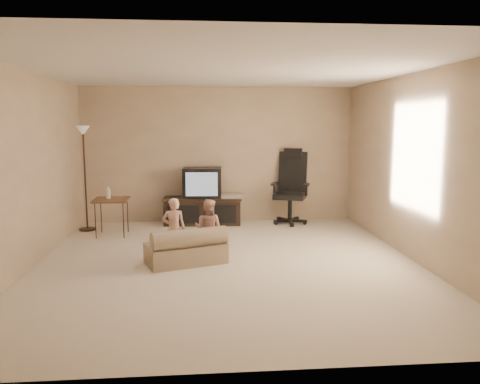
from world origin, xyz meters
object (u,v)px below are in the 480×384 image
object	(u,v)px
tv_stand	(203,201)
side_table	(111,200)
floor_lamp	(84,155)
toddler_right	(208,228)
child_sofa	(187,249)
toddler_left	(174,229)
office_chair	(291,197)

from	to	relation	value
tv_stand	side_table	world-z (taller)	tv_stand
floor_lamp	toddler_right	world-z (taller)	floor_lamp
child_sofa	toddler_left	xyz separation A→B (m)	(-0.17, 0.18, 0.23)
toddler_left	toddler_right	distance (m)	0.47
tv_stand	child_sofa	distance (m)	2.50
tv_stand	office_chair	distance (m)	1.62
floor_lamp	toddler_left	xyz separation A→B (m)	(1.60, -1.94, -0.88)
tv_stand	floor_lamp	world-z (taller)	floor_lamp
child_sofa	toddler_right	distance (m)	0.46
child_sofa	toddler_right	world-z (taller)	toddler_right
office_chair	toddler_right	size ratio (longest dim) A/B	1.69
toddler_left	child_sofa	bearing A→B (deg)	135.79
floor_lamp	toddler_left	bearing A→B (deg)	-50.51
tv_stand	child_sofa	size ratio (longest dim) A/B	1.29
toddler_left	office_chair	bearing A→B (deg)	-130.12
side_table	toddler_right	bearing A→B (deg)	-42.06
floor_lamp	toddler_right	size ratio (longest dim) A/B	2.21
tv_stand	toddler_left	size ratio (longest dim) A/B	1.71
tv_stand	office_chair	size ratio (longest dim) A/B	1.06
floor_lamp	child_sofa	distance (m)	2.97
office_chair	child_sofa	world-z (taller)	office_chair
tv_stand	side_table	xyz separation A→B (m)	(-1.50, -0.77, 0.16)
side_table	child_sofa	distance (m)	2.16
toddler_right	tv_stand	bearing A→B (deg)	-66.18
floor_lamp	toddler_left	size ratio (longest dim) A/B	2.10
office_chair	toddler_left	world-z (taller)	office_chair
floor_lamp	tv_stand	bearing A→B (deg)	10.20
office_chair	side_table	bearing A→B (deg)	-146.15
toddler_left	toddler_right	size ratio (longest dim) A/B	1.05
side_table	floor_lamp	distance (m)	0.97
side_table	tv_stand	bearing A→B (deg)	27.24
office_chair	side_table	distance (m)	3.21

